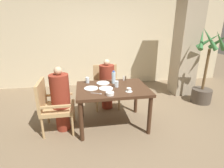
# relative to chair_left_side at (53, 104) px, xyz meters

# --- Properties ---
(ground_plane) EXTENTS (16.00, 16.00, 0.00)m
(ground_plane) POSITION_rel_chair_left_side_xyz_m (1.05, 0.00, -0.50)
(ground_plane) COLOR #7A664C
(wall_back) EXTENTS (8.00, 0.06, 2.80)m
(wall_back) POSITION_rel_chair_left_side_xyz_m (1.05, 2.41, 0.90)
(wall_back) COLOR beige
(wall_back) RESTS_ON ground_plane
(pillar_stone) EXTENTS (0.52, 0.52, 2.70)m
(pillar_stone) POSITION_rel_chair_left_side_xyz_m (3.17, 1.30, 0.85)
(pillar_stone) COLOR tan
(pillar_stone) RESTS_ON ground_plane
(dining_table) EXTENTS (1.26, 0.90, 0.75)m
(dining_table) POSITION_rel_chair_left_side_xyz_m (1.05, 0.00, 0.15)
(dining_table) COLOR #422819
(dining_table) RESTS_ON ground_plane
(chair_left_side) EXTENTS (0.55, 0.55, 0.92)m
(chair_left_side) POSITION_rel_chair_left_side_xyz_m (0.00, 0.00, 0.00)
(chair_left_side) COLOR tan
(chair_left_side) RESTS_ON ground_plane
(diner_in_left_chair) EXTENTS (0.32, 0.32, 1.16)m
(diner_in_left_chair) POSITION_rel_chair_left_side_xyz_m (0.15, 0.00, 0.09)
(diner_in_left_chair) COLOR maroon
(diner_in_left_chair) RESTS_ON ground_plane
(chair_far_side) EXTENTS (0.55, 0.55, 0.92)m
(chair_far_side) POSITION_rel_chair_left_side_xyz_m (1.05, 0.87, 0.00)
(chair_far_side) COLOR tan
(chair_far_side) RESTS_ON ground_plane
(diner_in_far_chair) EXTENTS (0.32, 0.32, 1.11)m
(diner_in_far_chair) POSITION_rel_chair_left_side_xyz_m (1.05, 0.72, 0.07)
(diner_in_far_chair) COLOR maroon
(diner_in_far_chair) RESTS_ON ground_plane
(potted_palm) EXTENTS (0.66, 0.66, 1.76)m
(potted_palm) POSITION_rel_chair_left_side_xyz_m (3.34, 0.63, 0.05)
(potted_palm) COLOR #4C4238
(potted_palm) RESTS_ON ground_plane
(plate_main_left) EXTENTS (0.24, 0.24, 0.01)m
(plate_main_left) POSITION_rel_chair_left_side_xyz_m (0.67, 0.01, 0.25)
(plate_main_left) COLOR white
(plate_main_left) RESTS_ON dining_table
(plate_main_right) EXTENTS (0.24, 0.24, 0.01)m
(plate_main_right) POSITION_rel_chair_left_side_xyz_m (0.92, -0.04, 0.25)
(plate_main_right) COLOR white
(plate_main_right) RESTS_ON dining_table
(plate_dessert_center) EXTENTS (0.24, 0.24, 0.01)m
(plate_dessert_center) POSITION_rel_chair_left_side_xyz_m (0.91, 0.26, 0.25)
(plate_dessert_center) COLOR white
(plate_dessert_center) RESTS_ON dining_table
(teacup_with_saucer) EXTENTS (0.12, 0.12, 0.07)m
(teacup_with_saucer) POSITION_rel_chair_left_side_xyz_m (1.28, -0.24, 0.27)
(teacup_with_saucer) COLOR white
(teacup_with_saucer) RESTS_ON dining_table
(bowl_small) EXTENTS (0.13, 0.13, 0.05)m
(bowl_small) POSITION_rel_chair_left_side_xyz_m (0.95, -0.32, 0.27)
(bowl_small) COLOR white
(bowl_small) RESTS_ON dining_table
(water_bottle) EXTENTS (0.07, 0.07, 0.24)m
(water_bottle) POSITION_rel_chair_left_side_xyz_m (1.11, 0.23, 0.36)
(water_bottle) COLOR silver
(water_bottle) RESTS_ON dining_table
(glass_tall_near) EXTENTS (0.07, 0.07, 0.11)m
(glass_tall_near) POSITION_rel_chair_left_side_xyz_m (0.62, 0.33, 0.30)
(glass_tall_near) COLOR silver
(glass_tall_near) RESTS_ON dining_table
(glass_tall_mid) EXTENTS (0.07, 0.07, 0.11)m
(glass_tall_mid) POSITION_rel_chair_left_side_xyz_m (1.12, 0.02, 0.30)
(glass_tall_mid) COLOR silver
(glass_tall_mid) RESTS_ON dining_table
(salt_shaker) EXTENTS (0.03, 0.03, 0.09)m
(salt_shaker) POSITION_rel_chair_left_side_xyz_m (1.33, 0.36, 0.29)
(salt_shaker) COLOR white
(salt_shaker) RESTS_ON dining_table
(pepper_shaker) EXTENTS (0.03, 0.03, 0.08)m
(pepper_shaker) POSITION_rel_chair_left_side_xyz_m (1.37, 0.36, 0.29)
(pepper_shaker) COLOR #4C3D2D
(pepper_shaker) RESTS_ON dining_table
(fork_beside_plate) EXTENTS (0.17, 0.09, 0.00)m
(fork_beside_plate) POSITION_rel_chair_left_side_xyz_m (0.76, -0.24, 0.25)
(fork_beside_plate) COLOR silver
(fork_beside_plate) RESTS_ON dining_table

